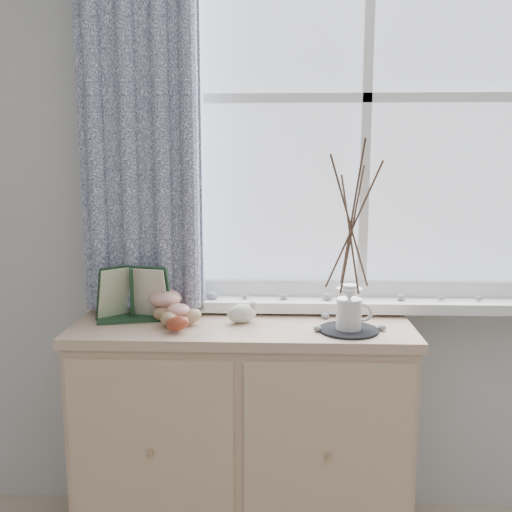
# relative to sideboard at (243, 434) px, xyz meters

# --- Properties ---
(sideboard) EXTENTS (1.20, 0.45, 0.85)m
(sideboard) POSITION_rel_sideboard_xyz_m (0.00, 0.00, 0.00)
(sideboard) COLOR tan
(sideboard) RESTS_ON ground
(botanical_book) EXTENTS (0.32, 0.20, 0.21)m
(botanical_book) POSITION_rel_sideboard_xyz_m (-0.40, -0.01, 0.53)
(botanical_book) COLOR #1B3922
(botanical_book) RESTS_ON sideboard
(toadstool_cluster) EXTENTS (0.16, 0.17, 0.11)m
(toadstool_cluster) POSITION_rel_sideboard_xyz_m (-0.27, 0.02, 0.49)
(toadstool_cluster) COLOR beige
(toadstool_cluster) RESTS_ON sideboard
(wooden_eggs) EXTENTS (0.17, 0.18, 0.08)m
(wooden_eggs) POSITION_rel_sideboard_xyz_m (-0.23, -0.05, 0.46)
(wooden_eggs) COLOR tan
(wooden_eggs) RESTS_ON sideboard
(songbird_figurine) EXTENTS (0.16, 0.12, 0.08)m
(songbird_figurine) POSITION_rel_sideboard_xyz_m (-0.00, 0.00, 0.46)
(songbird_figurine) COLOR silver
(songbird_figurine) RESTS_ON sideboard
(crocheted_doily) EXTENTS (0.20, 0.20, 0.01)m
(crocheted_doily) POSITION_rel_sideboard_xyz_m (0.37, -0.08, 0.43)
(crocheted_doily) COLOR black
(crocheted_doily) RESTS_ON sideboard
(twig_pitcher) EXTENTS (0.29, 0.29, 0.65)m
(twig_pitcher) POSITION_rel_sideboard_xyz_m (0.37, -0.08, 0.80)
(twig_pitcher) COLOR silver
(twig_pitcher) RESTS_ON crocheted_doily
(sideboard_pebbles) EXTENTS (0.25, 0.19, 0.02)m
(sideboard_pebbles) POSITION_rel_sideboard_xyz_m (0.35, -0.03, 0.43)
(sideboard_pebbles) COLOR gray
(sideboard_pebbles) RESTS_ON sideboard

